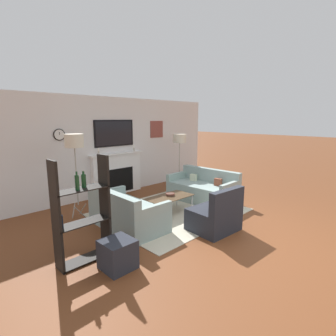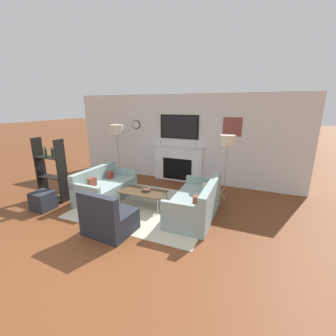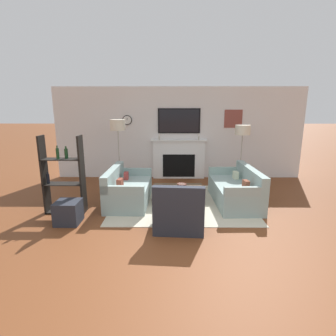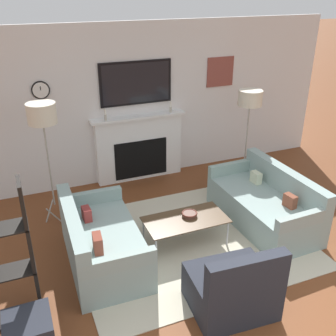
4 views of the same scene
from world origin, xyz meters
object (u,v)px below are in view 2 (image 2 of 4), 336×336
object	(u,v)px
couch_right	(196,204)
coffee_table	(143,192)
decorative_bowl	(147,190)
couch_left	(105,188)
floor_lamp_right	(227,141)
ottoman	(43,201)
floor_lamp_left	(117,130)
armchair	(109,219)
shelf_unit	(51,171)

from	to	relation	value
couch_right	coffee_table	xyz separation A→B (m)	(-1.30, -0.05, 0.08)
coffee_table	decorative_bowl	distance (m)	0.11
decorative_bowl	couch_left	bearing A→B (deg)	-179.99
floor_lamp_right	ottoman	size ratio (longest dim) A/B	3.81
couch_left	ottoman	xyz separation A→B (m)	(-0.94, -1.08, -0.07)
coffee_table	floor_lamp_left	bearing A→B (deg)	140.73
armchair	ottoman	xyz separation A→B (m)	(-2.06, 0.24, -0.07)
couch_left	shelf_unit	xyz separation A→B (m)	(-1.19, -0.57, 0.48)
armchair	ottoman	size ratio (longest dim) A/B	2.07
decorative_bowl	floor_lamp_left	xyz separation A→B (m)	(-1.62, 1.22, 1.22)
couch_left	couch_right	xyz separation A→B (m)	(2.45, 0.00, 0.00)
coffee_table	floor_lamp_right	size ratio (longest dim) A/B	0.66
armchair	ottoman	distance (m)	2.08
couch_right	decorative_bowl	xyz separation A→B (m)	(-1.23, -0.00, 0.14)
couch_left	coffee_table	xyz separation A→B (m)	(1.15, -0.05, 0.08)
couch_right	floor_lamp_right	bearing A→B (deg)	71.78
couch_right	coffee_table	size ratio (longest dim) A/B	1.62
floor_lamp_left	ottoman	size ratio (longest dim) A/B	4.13
couch_left	floor_lamp_right	world-z (taller)	floor_lamp_right
armchair	coffee_table	size ratio (longest dim) A/B	0.82
coffee_table	floor_lamp_right	bearing A→B (deg)	36.55
decorative_bowl	shelf_unit	distance (m)	2.50
couch_right	ottoman	bearing A→B (deg)	-162.26
couch_right	floor_lamp_right	distance (m)	1.77
couch_right	armchair	distance (m)	1.88
coffee_table	floor_lamp_right	xyz separation A→B (m)	(1.70, 1.26, 1.15)
floor_lamp_left	shelf_unit	bearing A→B (deg)	-113.88
coffee_table	ottoman	size ratio (longest dim) A/B	2.51
floor_lamp_left	floor_lamp_right	world-z (taller)	floor_lamp_left
decorative_bowl	shelf_unit	world-z (taller)	shelf_unit
floor_lamp_left	shelf_unit	xyz separation A→B (m)	(-0.79, -1.78, -0.88)
ottoman	couch_right	bearing A→B (deg)	17.74
armchair	shelf_unit	size ratio (longest dim) A/B	0.57
couch_left	coffee_table	world-z (taller)	couch_left
coffee_table	shelf_unit	distance (m)	2.42
couch_right	ottoman	xyz separation A→B (m)	(-3.39, -1.09, -0.08)
couch_left	ottoman	bearing A→B (deg)	-130.94
coffee_table	shelf_unit	xyz separation A→B (m)	(-2.34, -0.52, 0.39)
couch_right	floor_lamp_left	world-z (taller)	floor_lamp_left
shelf_unit	couch_right	bearing A→B (deg)	8.87
shelf_unit	couch_left	bearing A→B (deg)	25.53
ottoman	floor_lamp_right	bearing A→B (deg)	31.24
couch_left	coffee_table	bearing A→B (deg)	-2.41
floor_lamp_left	floor_lamp_right	bearing A→B (deg)	-0.00
couch_left	ottoman	size ratio (longest dim) A/B	3.69
floor_lamp_left	ottoman	world-z (taller)	floor_lamp_left
coffee_table	floor_lamp_right	distance (m)	2.41
coffee_table	ottoman	bearing A→B (deg)	-153.60
couch_left	armchair	xyz separation A→B (m)	(1.12, -1.32, -0.00)
shelf_unit	coffee_table	bearing A→B (deg)	12.53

